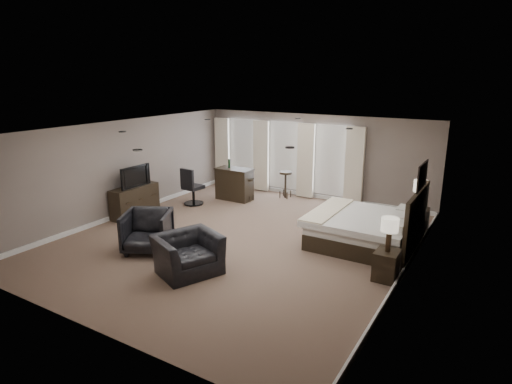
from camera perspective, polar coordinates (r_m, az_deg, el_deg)
The scene contains 16 objects.
room at distance 9.74m, azimuth -2.22°, elevation 0.76°, with size 7.60×8.60×2.64m.
window_bay at distance 13.73m, azimuth 3.67°, elevation 4.63°, with size 5.25×0.20×2.30m.
bed at distance 9.92m, azimuth 14.31°, elevation -2.99°, with size 2.24×2.14×1.43m, color silver.
nightstand_near at distance 8.56m, azimuth 16.99°, elevation -9.31°, with size 0.42×0.52×0.57m, color black.
nightstand_far at distance 11.21m, azimuth 20.71°, elevation -3.59°, with size 0.46×0.56×0.61m, color black.
lamp_near at distance 8.33m, azimuth 17.32°, elevation -5.47°, with size 0.32×0.32×0.66m, color beige.
lamp_far at distance 11.03m, azimuth 21.03°, elevation -0.34°, with size 0.34×0.34×0.71m, color beige.
wall_art at distance 9.41m, azimuth 21.25°, elevation 2.00°, with size 0.04×0.96×0.56m, color slate.
dresser at distance 12.17m, azimuth -15.85°, elevation -1.16°, with size 0.46×1.43×0.83m, color black.
tv at distance 12.05m, azimuth -16.01°, elevation 1.03°, with size 1.00×0.58×0.13m, color black.
armchair_near at distance 8.47m, azimuth -9.14°, elevation -7.33°, with size 1.18×0.77×1.03m, color black.
armchair_far at distance 9.67m, azimuth -14.29°, elevation -4.83°, with size 0.97×0.91×1.00m, color black.
bar_counter at distance 13.23m, azimuth -2.89°, elevation 1.09°, with size 1.14×0.59×0.99m, color black.
bar_stool_left at distance 13.09m, azimuth -0.96°, elevation 0.30°, with size 0.33×0.33×0.70m, color black.
bar_stool_right at distance 13.44m, azimuth 3.95°, elevation 0.98°, with size 0.40×0.40×0.84m, color black.
desk_chair at distance 12.81m, azimuth -8.38°, elevation 0.78°, with size 0.57×0.57×1.12m, color black.
Camera 1 is at (5.16, -7.89, 3.76)m, focal length 30.00 mm.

